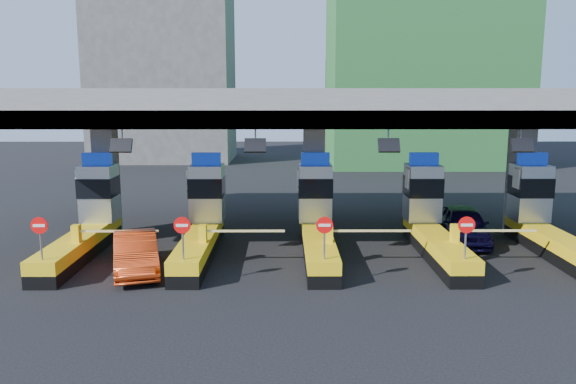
{
  "coord_description": "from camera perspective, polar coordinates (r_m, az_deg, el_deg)",
  "views": [
    {
      "loc": [
        -1.39,
        -23.81,
        6.73
      ],
      "look_at": [
        -1.26,
        0.0,
        2.64
      ],
      "focal_mm": 35.0,
      "sensor_mm": 36.0,
      "label": 1
    }
  ],
  "objects": [
    {
      "name": "van",
      "position": [
        27.3,
        17.44,
        -3.17
      ],
      "size": [
        2.67,
        5.16,
        1.68
      ],
      "primitive_type": "imported",
      "rotation": [
        0.0,
        0.0,
        -0.15
      ],
      "color": "black",
      "rests_on": "ground"
    },
    {
      "name": "toll_lane_far_left",
      "position": [
        26.13,
        -19.56,
        -2.59
      ],
      "size": [
        4.43,
        8.0,
        4.16
      ],
      "color": "black",
      "rests_on": "ground"
    },
    {
      "name": "red_car",
      "position": [
        22.53,
        -15.21,
        -5.98
      ],
      "size": [
        2.79,
        4.83,
        1.5
      ],
      "primitive_type": "imported",
      "rotation": [
        0.0,
        0.0,
        0.28
      ],
      "color": "#BB320E",
      "rests_on": "ground"
    },
    {
      "name": "bg_building_scaffold",
      "position": [
        57.86,
        13.65,
        16.7
      ],
      "size": [
        18.0,
        12.0,
        28.0
      ],
      "primitive_type": "cube",
      "color": "#1E5926",
      "rests_on": "ground"
    },
    {
      "name": "toll_lane_center",
      "position": [
        24.71,
        2.93,
        -2.72
      ],
      "size": [
        4.43,
        8.0,
        4.16
      ],
      "color": "black",
      "rests_on": "ground"
    },
    {
      "name": "bg_building_concrete",
      "position": [
        61.17,
        -12.47,
        11.65
      ],
      "size": [
        14.0,
        10.0,
        18.0
      ],
      "primitive_type": "cube",
      "color": "#4C4C49",
      "rests_on": "ground"
    },
    {
      "name": "toll_lane_right",
      "position": [
        25.49,
        14.23,
        -2.63
      ],
      "size": [
        4.43,
        8.0,
        4.16
      ],
      "color": "black",
      "rests_on": "ground"
    },
    {
      "name": "ground",
      "position": [
        24.78,
        2.93,
        -6.01
      ],
      "size": [
        120.0,
        120.0,
        0.0
      ],
      "primitive_type": "plane",
      "color": "black",
      "rests_on": "ground"
    },
    {
      "name": "toll_lane_far_right",
      "position": [
        27.18,
        24.5,
        -2.45
      ],
      "size": [
        4.43,
        8.0,
        4.16
      ],
      "color": "black",
      "rests_on": "ground"
    },
    {
      "name": "toll_lane_left",
      "position": [
        24.94,
        -8.63,
        -2.71
      ],
      "size": [
        4.43,
        8.0,
        4.16
      ],
      "color": "black",
      "rests_on": "ground"
    },
    {
      "name": "toll_canopy",
      "position": [
        26.73,
        2.7,
        8.46
      ],
      "size": [
        28.0,
        12.09,
        7.0
      ],
      "color": "slate",
      "rests_on": "ground"
    }
  ]
}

